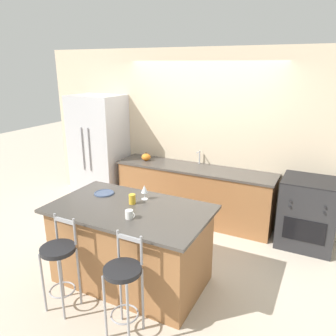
{
  "coord_description": "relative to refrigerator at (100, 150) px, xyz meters",
  "views": [
    {
      "loc": [
        1.85,
        -4.26,
        2.45
      ],
      "look_at": [
        -0.01,
        -0.57,
        1.13
      ],
      "focal_mm": 35.0,
      "sensor_mm": 36.0,
      "label": 1
    }
  ],
  "objects": [
    {
      "name": "wall_back",
      "position": [
        1.82,
        0.37,
        0.38
      ],
      "size": [
        6.0,
        0.07,
        2.7
      ],
      "color": "beige",
      "rests_on": "ground_plane"
    },
    {
      "name": "coffee_mug",
      "position": [
        1.94,
        -1.99,
        0.01
      ],
      "size": [
        0.11,
        0.08,
        0.09
      ],
      "color": "white",
      "rests_on": "kitchen_island"
    },
    {
      "name": "bar_stool_far",
      "position": [
        2.18,
        -2.48,
        -0.4
      ],
      "size": [
        0.35,
        0.35,
        1.01
      ],
      "color": "#99999E",
      "rests_on": "ground_plane"
    },
    {
      "name": "refrigerator",
      "position": [
        0.0,
        0.0,
        0.0
      ],
      "size": [
        0.89,
        0.72,
        1.94
      ],
      "color": "#BCBCC1",
      "rests_on": "ground_plane"
    },
    {
      "name": "dinner_plate",
      "position": [
        1.29,
        -1.57,
        -0.03
      ],
      "size": [
        0.24,
        0.24,
        0.02
      ],
      "color": "#425170",
      "rests_on": "kitchen_island"
    },
    {
      "name": "bar_stool_near",
      "position": [
        1.41,
        -2.48,
        -0.4
      ],
      "size": [
        0.35,
        0.35,
        1.01
      ],
      "color": "#99999E",
      "rests_on": "ground_plane"
    },
    {
      "name": "back_counter",
      "position": [
        1.82,
        0.07,
        -0.52
      ],
      "size": [
        2.56,
        0.63,
        0.89
      ],
      "color": "#936038",
      "rests_on": "ground_plane"
    },
    {
      "name": "ground_plane",
      "position": [
        1.82,
        -0.28,
        -0.97
      ],
      "size": [
        18.0,
        18.0,
        0.0
      ],
      "primitive_type": "plane",
      "color": "beige"
    },
    {
      "name": "kitchen_island",
      "position": [
        1.79,
        -1.77,
        -0.5
      ],
      "size": [
        1.78,
        1.05,
        0.93
      ],
      "color": "#936038",
      "rests_on": "ground_plane"
    },
    {
      "name": "sink_faucet",
      "position": [
        1.82,
        0.26,
        0.06
      ],
      "size": [
        0.02,
        0.13,
        0.22
      ],
      "color": "#ADAFB5",
      "rests_on": "back_counter"
    },
    {
      "name": "wine_glass",
      "position": [
        1.82,
        -1.49,
        0.08
      ],
      "size": [
        0.08,
        0.08,
        0.17
      ],
      "color": "white",
      "rests_on": "kitchen_island"
    },
    {
      "name": "oven_range",
      "position": [
        3.53,
        0.02,
        -0.49
      ],
      "size": [
        0.73,
        0.67,
        0.97
      ],
      "color": "#28282B",
      "rests_on": "ground_plane"
    },
    {
      "name": "pumpkin_decoration",
      "position": [
        0.94,
        0.04,
        -0.02
      ],
      "size": [
        0.15,
        0.15,
        0.14
      ],
      "color": "orange",
      "rests_on": "back_counter"
    },
    {
      "name": "tumbler_cup",
      "position": [
        1.76,
        -1.66,
        0.02
      ],
      "size": [
        0.08,
        0.08,
        0.11
      ],
      "color": "gold",
      "rests_on": "kitchen_island"
    }
  ]
}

